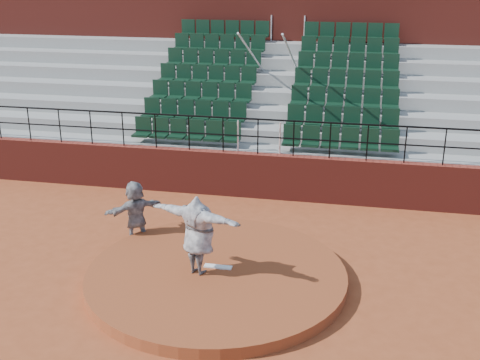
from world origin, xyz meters
TOP-DOWN VIEW (x-y plane):
  - ground at (0.00, 0.00)m, footprint 90.00×90.00m
  - pitchers_mound at (0.00, 0.00)m, footprint 5.50×5.50m
  - pitching_rubber at (0.00, 0.15)m, footprint 0.60×0.15m
  - boundary_wall at (0.00, 5.00)m, footprint 24.00×0.30m
  - wall_railing at (0.00, 5.00)m, footprint 24.04×0.05m
  - seating_deck at (0.00, 8.65)m, footprint 24.00×5.97m
  - press_box_facade at (0.00, 12.60)m, footprint 24.00×3.00m
  - pitcher at (-0.34, -0.13)m, footprint 2.19×1.24m
  - fielder at (-2.34, 1.49)m, footprint 1.36×1.32m

SIDE VIEW (x-z plane):
  - ground at x=0.00m, z-range 0.00..0.00m
  - pitchers_mound at x=0.00m, z-range 0.00..0.25m
  - pitching_rubber at x=0.00m, z-range 0.25..0.28m
  - boundary_wall at x=0.00m, z-range 0.00..1.30m
  - fielder at x=-2.34m, z-range 0.00..1.55m
  - pitcher at x=-0.34m, z-range 0.25..1.97m
  - seating_deck at x=0.00m, z-range -0.87..3.76m
  - wall_railing at x=0.00m, z-range 1.52..2.54m
  - press_box_facade at x=0.00m, z-range 0.00..7.10m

